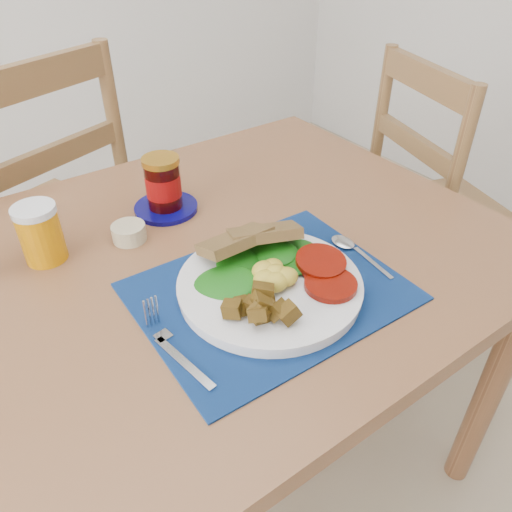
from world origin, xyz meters
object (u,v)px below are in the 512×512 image
(breakfast_plate, at_px, (268,284))
(juice_glass, at_px, (41,235))
(jam_on_saucer, at_px, (164,188))
(chair_end, at_px, (438,184))
(chair_far, at_px, (41,197))

(breakfast_plate, height_order, juice_glass, juice_glass)
(juice_glass, height_order, jam_on_saucer, jam_on_saucer)
(chair_end, height_order, juice_glass, chair_end)
(juice_glass, bearing_deg, jam_on_saucer, 5.70)
(chair_far, bearing_deg, breakfast_plate, 82.12)
(juice_glass, bearing_deg, chair_far, 78.50)
(juice_glass, relative_size, jam_on_saucer, 0.77)
(chair_far, height_order, breakfast_plate, chair_far)
(chair_end, bearing_deg, breakfast_plate, 123.69)
(chair_far, xyz_separation_m, breakfast_plate, (0.17, -0.83, 0.16))
(breakfast_plate, height_order, jam_on_saucer, jam_on_saucer)
(breakfast_plate, xyz_separation_m, juice_glass, (-0.27, 0.33, 0.03))
(chair_end, distance_m, jam_on_saucer, 0.89)
(chair_end, relative_size, breakfast_plate, 3.73)
(chair_end, bearing_deg, juice_glass, 103.14)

